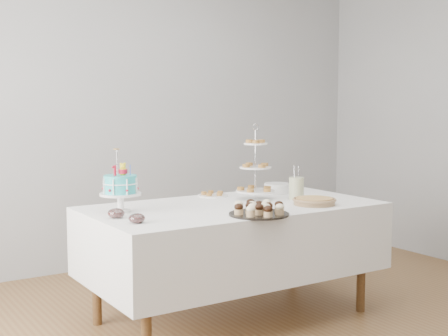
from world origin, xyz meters
TOP-DOWN VIEW (x-y plane):
  - floor at (0.00, 0.00)m, footprint 5.00×5.00m
  - walls at (0.00, 0.00)m, footprint 5.04×4.04m
  - table at (0.00, 0.30)m, footprint 1.92×1.02m
  - birthday_cake at (-0.74, 0.45)m, footprint 0.26×0.26m
  - cupcake_tray at (-0.08, -0.10)m, footprint 0.37×0.37m
  - pie at (0.46, 0.02)m, footprint 0.29×0.29m
  - tiered_stand at (0.26, 0.42)m, footprint 0.27×0.27m
  - plate_stack at (0.57, 0.57)m, footprint 0.19×0.19m
  - pastry_plate at (0.09, 0.70)m, footprint 0.22×0.22m
  - jam_bowl_a at (-0.80, 0.07)m, footprint 0.09×0.09m
  - jam_bowl_b at (-0.84, 0.28)m, footprint 0.10×0.10m
  - utensil_pitcher at (0.51, 0.27)m, footprint 0.11×0.11m

SIDE VIEW (x-z plane):
  - floor at x=0.00m, z-range 0.00..0.00m
  - table at x=0.00m, z-range 0.16..0.93m
  - pastry_plate at x=0.09m, z-range 0.77..0.80m
  - pie at x=0.46m, z-range 0.77..0.82m
  - jam_bowl_a at x=-0.80m, z-range 0.77..0.82m
  - jam_bowl_b at x=-0.84m, z-range 0.77..0.83m
  - plate_stack at x=0.57m, z-range 0.77..0.84m
  - cupcake_tray at x=-0.08m, z-range 0.77..0.85m
  - utensil_pitcher at x=0.51m, z-range 0.74..0.97m
  - birthday_cake at x=-0.74m, z-range 0.68..1.07m
  - tiered_stand at x=0.26m, z-range 0.73..1.26m
  - walls at x=0.00m, z-range 0.00..2.70m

